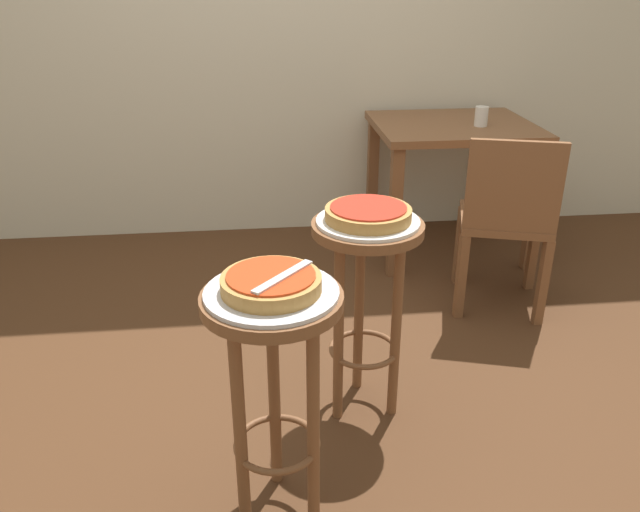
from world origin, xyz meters
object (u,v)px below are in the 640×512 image
at_px(dining_table, 452,146).
at_px(wooden_chair, 506,218).
at_px(cup_near_edge, 481,116).
at_px(stool_foreground, 274,359).
at_px(serving_plate_foreground, 271,293).
at_px(pizza_middle, 368,213).
at_px(pizza_foreground, 271,283).
at_px(serving_plate_middle, 368,221).
at_px(pizza_server_knife, 283,276).
at_px(stool_middle, 366,276).

relative_size(dining_table, wooden_chair, 1.00).
xyz_separation_m(cup_near_edge, wooden_chair, (-0.07, -0.64, -0.32)).
bearing_deg(wooden_chair, stool_foreground, -134.38).
height_order(stool_foreground, serving_plate_foreground, serving_plate_foreground).
relative_size(pizza_middle, dining_table, 0.34).
xyz_separation_m(pizza_foreground, serving_plate_middle, (0.34, 0.47, -0.03)).
distance_m(dining_table, pizza_server_knife, 2.14).
bearing_deg(stool_middle, pizza_foreground, -125.84).
relative_size(serving_plate_middle, dining_table, 0.41).
height_order(pizza_middle, cup_near_edge, cup_near_edge).
xyz_separation_m(pizza_foreground, pizza_server_knife, (0.03, -0.02, 0.03)).
relative_size(serving_plate_foreground, serving_plate_middle, 1.02).
bearing_deg(wooden_chair, pizza_foreground, -134.38).
distance_m(pizza_middle, pizza_server_knife, 0.57).
bearing_deg(wooden_chair, serving_plate_foreground, -134.38).
relative_size(pizza_foreground, serving_plate_middle, 0.76).
bearing_deg(serving_plate_foreground, pizza_foreground, 0.00).
bearing_deg(stool_foreground, pizza_server_knife, -33.69).
bearing_deg(stool_middle, dining_table, 62.55).
height_order(dining_table, pizza_server_knife, pizza_server_knife).
height_order(stool_middle, serving_plate_middle, serving_plate_middle).
height_order(pizza_foreground, dining_table, pizza_foreground).
xyz_separation_m(stool_foreground, wooden_chair, (1.10, 1.12, -0.07)).
bearing_deg(stool_foreground, pizza_middle, 54.16).
xyz_separation_m(pizza_middle, pizza_server_knife, (-0.31, -0.49, 0.03)).
bearing_deg(pizza_server_knife, pizza_foreground, 98.07).
bearing_deg(stool_middle, wooden_chair, 40.79).
bearing_deg(pizza_middle, dining_table, 62.55).
distance_m(serving_plate_foreground, cup_near_edge, 2.12).
bearing_deg(stool_middle, cup_near_edge, 57.28).
relative_size(serving_plate_foreground, dining_table, 0.42).
bearing_deg(cup_near_edge, stool_middle, -122.72).
distance_m(serving_plate_foreground, dining_table, 2.14).
relative_size(stool_middle, pizza_server_knife, 3.34).
bearing_deg(pizza_foreground, stool_middle, 54.16).
bearing_deg(dining_table, serving_plate_foreground, -119.70).
height_order(stool_foreground, wooden_chair, wooden_chair).
height_order(serving_plate_foreground, pizza_foreground, pizza_foreground).
height_order(serving_plate_foreground, serving_plate_middle, same).
relative_size(serving_plate_foreground, pizza_foreground, 1.35).
xyz_separation_m(stool_foreground, cup_near_edge, (1.17, 1.77, 0.25)).
bearing_deg(serving_plate_foreground, stool_middle, 54.16).
distance_m(stool_foreground, serving_plate_middle, 0.61).
distance_m(stool_middle, dining_table, 1.57).
height_order(serving_plate_foreground, cup_near_edge, cup_near_edge).
xyz_separation_m(serving_plate_middle, wooden_chair, (0.76, 0.66, -0.27)).
distance_m(cup_near_edge, pizza_server_knife, 2.12).
bearing_deg(cup_near_edge, stool_foreground, -123.57).
height_order(serving_plate_middle, pizza_server_knife, pizza_server_knife).
xyz_separation_m(stool_foreground, pizza_server_knife, (0.03, -0.02, 0.26)).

